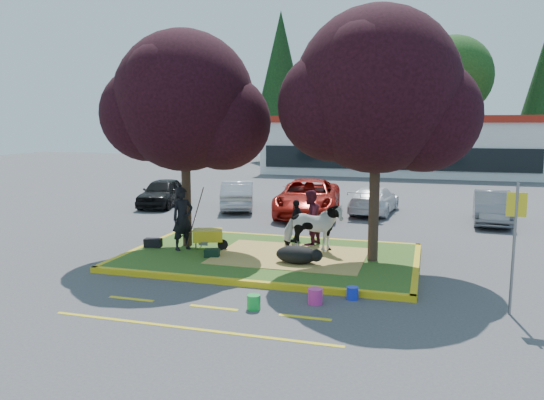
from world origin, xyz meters
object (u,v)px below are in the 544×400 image
(wheelbarrow, at_px, (208,235))
(bucket_blue, at_px, (352,293))
(cow, at_px, (313,228))
(sign_post, at_px, (515,233))
(car_black, at_px, (162,192))
(car_silver, at_px, (238,195))
(bucket_green, at_px, (254,302))
(bucket_pink, at_px, (315,296))
(handler, at_px, (183,219))
(calf, at_px, (297,255))

(wheelbarrow, xyz_separation_m, bucket_blue, (4.76, -2.94, -0.42))
(cow, relative_size, sign_post, 0.63)
(car_black, distance_m, car_silver, 3.71)
(bucket_green, bearing_deg, wheelbarrow, 124.28)
(sign_post, xyz_separation_m, car_silver, (-10.02, 11.02, -1.05))
(sign_post, bearing_deg, car_black, 143.76)
(bucket_blue, bearing_deg, bucket_green, -147.41)
(wheelbarrow, distance_m, bucket_pink, 5.33)
(handler, xyz_separation_m, bucket_green, (3.51, -3.87, -0.94))
(bucket_green, height_order, car_silver, car_silver)
(bucket_green, bearing_deg, sign_post, 13.29)
(bucket_green, bearing_deg, bucket_blue, 32.59)
(bucket_green, bearing_deg, calf, 87.77)
(wheelbarrow, relative_size, sign_post, 0.57)
(bucket_green, xyz_separation_m, bucket_blue, (1.92, 1.23, -0.01))
(car_black, bearing_deg, wheelbarrow, -63.02)
(handler, height_order, car_silver, handler)
(sign_post, height_order, bucket_blue, sign_post)
(wheelbarrow, bearing_deg, car_silver, 81.38)
(handler, xyz_separation_m, bucket_blue, (5.44, -2.64, -0.95))
(car_black, bearing_deg, cow, -48.88)
(cow, bearing_deg, bucket_blue, -167.61)
(calf, relative_size, car_silver, 0.29)
(handler, bearing_deg, car_silver, 44.03)
(wheelbarrow, xyz_separation_m, sign_post, (8.01, -2.94, 1.15))
(handler, height_order, bucket_green, handler)
(bucket_blue, distance_m, car_silver, 12.93)
(cow, distance_m, sign_post, 6.04)
(cow, relative_size, wheelbarrow, 1.09)
(cow, xyz_separation_m, wheelbarrow, (-3.11, -0.49, -0.31))
(calf, distance_m, bucket_green, 3.29)
(cow, xyz_separation_m, bucket_green, (-0.27, -4.66, -0.72))
(sign_post, relative_size, car_black, 0.71)
(bucket_green, bearing_deg, car_silver, 111.61)
(wheelbarrow, xyz_separation_m, car_black, (-5.71, 7.86, 0.09))
(handler, xyz_separation_m, car_silver, (-1.33, 8.37, -0.44))
(bucket_green, height_order, bucket_blue, bucket_green)
(cow, xyz_separation_m, handler, (-3.78, -0.79, 0.22))
(calf, xyz_separation_m, sign_post, (5.04, -2.05, 1.31))
(car_silver, bearing_deg, sign_post, 114.23)
(car_black, relative_size, car_silver, 0.97)
(calf, height_order, wheelbarrow, wheelbarrow)
(wheelbarrow, bearing_deg, calf, -39.27)
(cow, height_order, wheelbarrow, cow)
(bucket_pink, xyz_separation_m, car_black, (-9.73, 11.33, 0.48))
(wheelbarrow, bearing_deg, sign_post, -42.77)
(bucket_pink, relative_size, car_black, 0.09)
(calf, relative_size, handler, 0.60)
(car_silver, bearing_deg, bucket_pink, 99.54)
(calf, xyz_separation_m, bucket_blue, (1.79, -2.05, -0.25))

